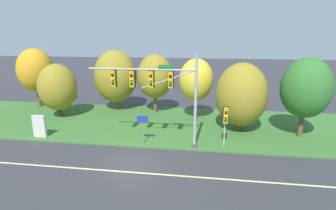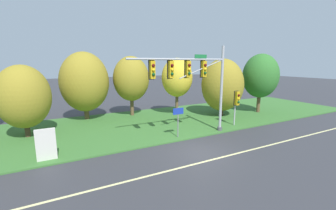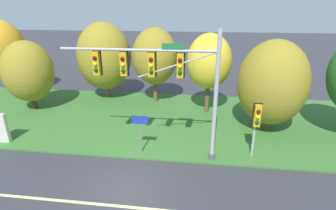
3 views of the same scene
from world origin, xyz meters
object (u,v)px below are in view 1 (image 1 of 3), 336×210
at_px(pedestrian_signal_near_kerb, 226,118).
at_px(route_sign_post, 143,125).
at_px(traffic_signal_mast, 159,87).
at_px(tree_nearest_road, 35,70).
at_px(tree_furthest_back, 306,88).
at_px(tree_left_of_mast, 58,87).
at_px(tree_right_far, 241,95).
at_px(info_kiosk, 39,126).
at_px(tree_mid_verge, 155,77).
at_px(tree_tall_centre, 196,80).
at_px(tree_behind_signpost, 115,77).

xyz_separation_m(pedestrian_signal_near_kerb, route_sign_post, (-6.35, -0.34, -0.73)).
relative_size(traffic_signal_mast, route_sign_post, 3.49).
height_order(tree_nearest_road, tree_furthest_back, tree_nearest_road).
bearing_deg(tree_left_of_mast, tree_right_far, -4.96).
bearing_deg(info_kiosk, tree_right_far, 13.10).
relative_size(route_sign_post, tree_right_far, 0.39).
distance_m(tree_nearest_road, tree_mid_verge, 14.29).
distance_m(tree_left_of_mast, tree_mid_verge, 10.15).
relative_size(tree_tall_centre, tree_furthest_back, 0.93).
relative_size(tree_left_of_mast, tree_right_far, 0.91).
relative_size(tree_nearest_road, tree_furthest_back, 1.03).
bearing_deg(tree_left_of_mast, tree_furthest_back, -5.61).
xyz_separation_m(tree_left_of_mast, tree_behind_signpost, (4.96, 3.68, 0.64)).
distance_m(traffic_signal_mast, info_kiosk, 10.96).
xyz_separation_m(traffic_signal_mast, tree_behind_signpost, (-6.66, 9.47, -0.88)).
bearing_deg(tree_tall_centre, tree_furthest_back, -20.51).
bearing_deg(tree_furthest_back, tree_right_far, 172.03).
bearing_deg(route_sign_post, info_kiosk, 179.03).
xyz_separation_m(tree_behind_signpost, tree_furthest_back, (18.22, -5.95, 0.39)).
relative_size(traffic_signal_mast, pedestrian_signal_near_kerb, 2.58).
bearing_deg(tree_right_far, traffic_signal_mast, -147.39).
bearing_deg(tree_right_far, tree_nearest_road, 167.58).
height_order(tree_left_of_mast, tree_right_far, tree_right_far).
bearing_deg(tree_right_far, tree_mid_verge, 151.32).
bearing_deg(tree_furthest_back, tree_tall_centre, 159.49).
xyz_separation_m(tree_left_of_mast, tree_right_far, (18.20, -1.58, 0.18)).
height_order(pedestrian_signal_near_kerb, route_sign_post, pedestrian_signal_near_kerb).
distance_m(tree_behind_signpost, info_kiosk, 10.28).
relative_size(route_sign_post, tree_nearest_road, 0.34).
bearing_deg(tree_right_far, tree_tall_centre, 146.55).
bearing_deg(tree_nearest_road, route_sign_post, -31.35).
xyz_separation_m(tree_left_of_mast, tree_mid_verge, (9.63, 3.11, 0.83)).
distance_m(tree_nearest_road, tree_tall_centre, 18.94).
relative_size(pedestrian_signal_near_kerb, tree_left_of_mast, 0.57).
bearing_deg(tree_mid_verge, tree_behind_signpost, 173.08).
relative_size(tree_right_far, tree_furthest_back, 0.91).
relative_size(tree_nearest_road, info_kiosk, 3.63).
xyz_separation_m(tree_tall_centre, tree_right_far, (4.07, -2.69, -0.76)).
relative_size(traffic_signal_mast, tree_left_of_mast, 1.48).
bearing_deg(tree_tall_centre, tree_behind_signpost, 164.35).
bearing_deg(tree_tall_centre, tree_nearest_road, 172.88).
bearing_deg(tree_nearest_road, pedestrian_signal_near_kerb, -22.37).
relative_size(pedestrian_signal_near_kerb, route_sign_post, 1.35).
relative_size(tree_behind_signpost, info_kiosk, 3.57).
bearing_deg(tree_behind_signpost, tree_nearest_road, -178.66).
distance_m(pedestrian_signal_near_kerb, tree_tall_centre, 7.11).
bearing_deg(tree_furthest_back, route_sign_post, -165.28).
distance_m(tree_behind_signpost, tree_tall_centre, 9.54).
bearing_deg(tree_right_far, tree_furthest_back, -7.97).
height_order(traffic_signal_mast, pedestrian_signal_near_kerb, traffic_signal_mast).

